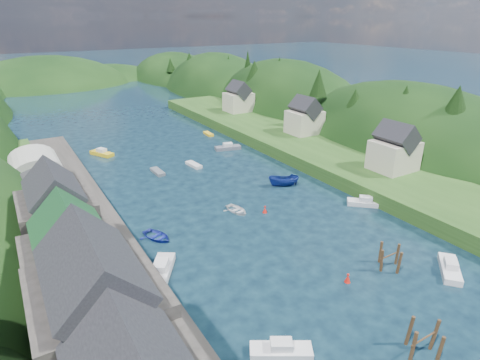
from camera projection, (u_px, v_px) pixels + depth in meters
ground at (183, 163)px, 79.31m from camera, size 600.00×600.00×0.00m
hillside_right at (286, 136)px, 123.49m from camera, size 36.00×245.56×48.00m
far_hills at (76, 106)px, 182.16m from camera, size 103.00×68.00×44.00m
hill_trees at (153, 94)px, 87.61m from camera, size 91.33×147.85×12.17m
quay_left at (90, 272)px, 43.67m from camera, size 12.00×110.00×2.00m
terrace_left_grass at (18, 292)px, 40.22m from camera, size 12.00×110.00×2.50m
quayside_buildings at (91, 305)px, 29.63m from camera, size 8.00×35.84×12.90m
boat_sheds at (41, 183)px, 56.14m from camera, size 7.00×21.00×7.50m
terrace_right at (313, 150)px, 82.93m from camera, size 16.00×120.00×2.40m
right_bank_cottages at (300, 118)px, 89.20m from camera, size 9.00×59.24×8.41m
piling_cluster_near at (423, 344)px, 33.73m from camera, size 3.41×3.16×3.77m
piling_cluster_far at (389, 259)px, 45.81m from camera, size 3.15×2.94×3.35m
channel_buoy_near at (348, 278)px, 43.51m from camera, size 0.70×0.70×1.10m
channel_buoy_far at (265, 210)px, 58.97m from camera, size 0.70×0.70×1.10m
moored_boats at (267, 236)px, 51.58m from camera, size 38.41×85.21×2.11m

